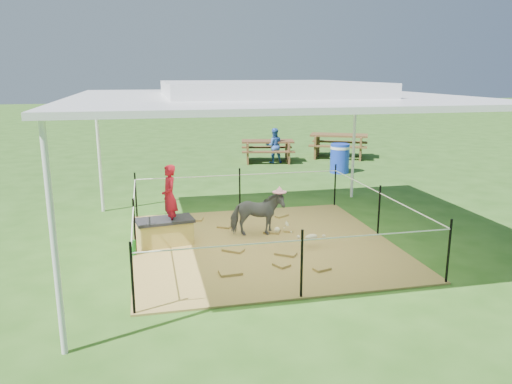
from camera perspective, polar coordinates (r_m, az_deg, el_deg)
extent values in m
plane|color=#2D5919|center=(9.11, 0.83, -6.07)|extent=(90.00, 90.00, 0.00)
cube|color=brown|center=(9.10, 0.83, -5.98)|extent=(4.60, 4.60, 0.03)
cylinder|color=silver|center=(11.52, -17.49, 4.14)|extent=(0.07, 0.07, 2.60)
cylinder|color=silver|center=(12.52, 11.10, 5.22)|extent=(0.07, 0.07, 2.60)
cylinder|color=silver|center=(5.71, -22.10, -5.42)|extent=(0.07, 0.07, 2.60)
cube|color=white|center=(8.59, 0.89, 10.76)|extent=(6.30, 6.30, 0.08)
cube|color=white|center=(8.58, 0.90, 11.76)|extent=(3.30, 3.30, 0.22)
cylinder|color=black|center=(10.90, -13.57, -0.41)|extent=(0.04, 0.04, 1.00)
cylinder|color=black|center=(11.08, -1.87, 0.19)|extent=(0.04, 0.04, 1.00)
cylinder|color=black|center=(11.70, 9.02, 0.75)|extent=(0.04, 0.04, 1.00)
cylinder|color=black|center=(8.73, -13.71, -3.89)|extent=(0.04, 0.04, 1.00)
cylinder|color=black|center=(9.71, 13.88, -2.14)|extent=(0.04, 0.04, 1.00)
cylinder|color=black|center=(6.61, -13.95, -9.64)|extent=(0.04, 0.04, 1.00)
cylinder|color=black|center=(6.91, 5.24, -8.26)|extent=(0.04, 0.04, 1.00)
cylinder|color=black|center=(7.86, 21.16, -6.40)|extent=(0.04, 0.04, 1.00)
cylinder|color=white|center=(11.00, -1.88, 1.96)|extent=(4.50, 0.02, 0.02)
cylinder|color=white|center=(6.78, 5.30, -5.51)|extent=(4.50, 0.02, 0.02)
cylinder|color=white|center=(9.62, 13.99, -0.13)|extent=(0.02, 4.50, 0.02)
cylinder|color=white|center=(8.63, -13.84, -1.68)|extent=(0.02, 4.50, 0.02)
cube|color=#B08E40|center=(9.15, -10.32, -4.61)|extent=(1.00, 0.60, 0.42)
cube|color=black|center=(9.09, -10.38, -3.20)|extent=(1.07, 0.66, 0.05)
imported|color=red|center=(8.95, -9.89, 0.13)|extent=(0.33, 0.45, 1.13)
cylinder|color=#176A1A|center=(8.75, -13.78, -6.19)|extent=(0.08, 0.08, 0.26)
imported|color=#47474B|center=(9.42, 0.13, -2.52)|extent=(1.03, 0.53, 0.84)
cylinder|color=pink|center=(9.30, 0.13, 0.33)|extent=(0.26, 0.26, 0.12)
cylinder|color=#1A3AC5|center=(15.71, 9.54, 3.81)|extent=(0.77, 0.77, 0.90)
cube|color=#53301C|center=(17.45, 1.33, 4.70)|extent=(2.01, 1.61, 0.75)
cube|color=#52381C|center=(18.60, 9.44, 5.23)|extent=(2.48, 2.22, 0.85)
imported|color=blue|center=(17.20, 2.08, 5.32)|extent=(0.62, 0.50, 1.20)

